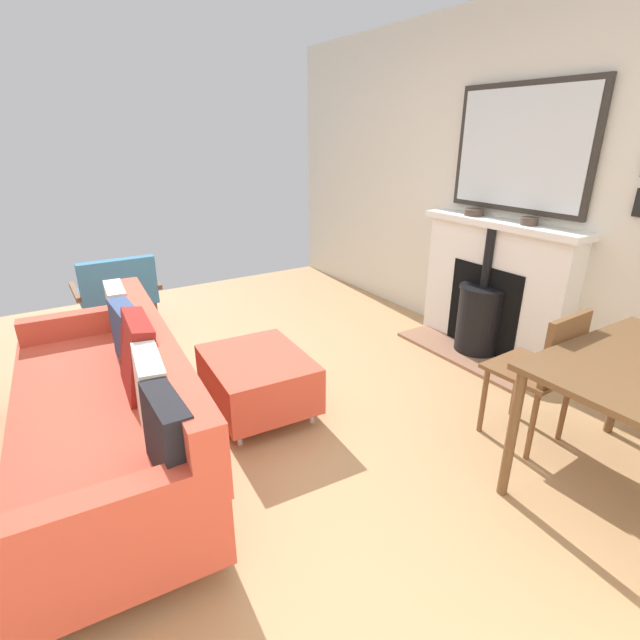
% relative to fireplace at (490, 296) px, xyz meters
% --- Properties ---
extents(ground_plane, '(4.83, 5.62, 0.01)m').
position_rel_fireplace_xyz_m(ground_plane, '(2.21, -0.26, -0.48)').
color(ground_plane, tan).
extents(wall_left, '(0.12, 5.62, 2.63)m').
position_rel_fireplace_xyz_m(wall_left, '(-0.20, -0.26, 0.84)').
color(wall_left, silver).
rests_on(wall_left, ground).
extents(fireplace, '(0.55, 1.36, 1.09)m').
position_rel_fireplace_xyz_m(fireplace, '(0.00, 0.00, 0.00)').
color(fireplace, '#93664C').
rests_on(fireplace, ground).
extents(mirror_over_mantel, '(0.04, 1.15, 0.90)m').
position_rel_fireplace_xyz_m(mirror_over_mantel, '(-0.11, 0.00, 1.12)').
color(mirror_over_mantel, '#2D2823').
extents(mantel_bowl_near, '(0.16, 0.16, 0.05)m').
position_rel_fireplace_xyz_m(mantel_bowl_near, '(-0.02, -0.27, 0.63)').
color(mantel_bowl_near, '#47382D').
rests_on(mantel_bowl_near, fireplace).
extents(mantel_bowl_far, '(0.12, 0.12, 0.06)m').
position_rel_fireplace_xyz_m(mantel_bowl_far, '(-0.02, 0.23, 0.64)').
color(mantel_bowl_far, '#47382D').
rests_on(mantel_bowl_far, fireplace).
extents(sofa, '(0.93, 2.10, 0.83)m').
position_rel_fireplace_xyz_m(sofa, '(2.87, -0.09, -0.13)').
color(sofa, '#B2B2B7').
rests_on(sofa, ground).
extents(ottoman, '(0.64, 0.76, 0.39)m').
position_rel_fireplace_xyz_m(ottoman, '(1.99, -0.16, -0.24)').
color(ottoman, '#B2B2B7').
rests_on(ottoman, ground).
extents(armchair_accent, '(0.68, 0.58, 0.75)m').
position_rel_fireplace_xyz_m(armchair_accent, '(2.49, -1.91, -0.05)').
color(armchair_accent, brown).
rests_on(armchair_accent, ground).
extents(dining_chair_near_fireplace, '(0.41, 0.41, 0.83)m').
position_rel_fireplace_xyz_m(dining_chair_near_fireplace, '(0.78, 1.00, 0.02)').
color(dining_chair_near_fireplace, brown).
rests_on(dining_chair_near_fireplace, ground).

